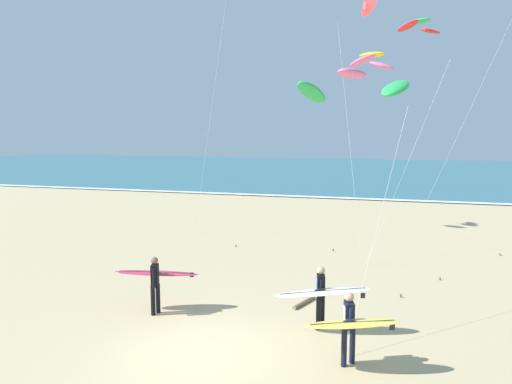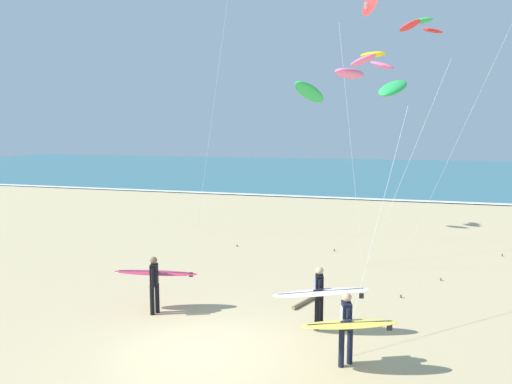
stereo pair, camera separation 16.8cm
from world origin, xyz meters
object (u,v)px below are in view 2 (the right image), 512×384
surfer_third (348,324)px  kite_arc_rose_near (349,85)px  kite_arc_golden_distant (373,61)px  kite_arc_emerald_mid (422,26)px  driftwood_log (304,302)px  kite_delta_scarlet_far (369,4)px  surfer_trailing (320,293)px  surfer_lead (155,277)px

surfer_third → kite_arc_rose_near: size_ratio=0.32×
surfer_third → kite_arc_golden_distant: kite_arc_golden_distant is taller
kite_arc_emerald_mid → driftwood_log: kite_arc_emerald_mid is taller
kite_arc_rose_near → kite_arc_emerald_mid: bearing=82.7°
surfer_third → kite_delta_scarlet_far: size_ratio=0.20×
surfer_trailing → kite_arc_emerald_mid: (2.60, 12.70, 9.27)m
surfer_lead → surfer_third: same height
surfer_lead → kite_arc_rose_near: 7.83m
surfer_lead → kite_arc_golden_distant: kite_arc_golden_distant is taller
surfer_third → kite_arc_golden_distant: (-0.16, 8.57, 6.91)m
kite_arc_rose_near → kite_arc_emerald_mid: size_ratio=0.62×
driftwood_log → kite_delta_scarlet_far: bearing=75.2°
kite_arc_emerald_mid → driftwood_log: bearing=-107.3°
surfer_lead → kite_delta_scarlet_far: kite_delta_scarlet_far is taller
surfer_third → driftwood_log: size_ratio=1.78×
surfer_lead → kite_arc_golden_distant: 11.16m
surfer_trailing → kite_arc_golden_distant: (0.77, 6.70, 6.89)m
kite_delta_scarlet_far → kite_arc_golden_distant: bearing=-46.3°
kite_arc_rose_near → kite_arc_golden_distant: 8.23m
surfer_third → driftwood_log: 4.21m
kite_arc_golden_distant → surfer_third: bearing=-88.9°
kite_delta_scarlet_far → kite_arc_golden_distant: size_ratio=1.29×
surfer_lead → kite_arc_rose_near: (5.66, -1.35, 5.24)m
kite_delta_scarlet_far → surfer_lead: bearing=-127.9°
surfer_third → kite_delta_scarlet_far: bearing=92.5°
kite_arc_rose_near → kite_delta_scarlet_far: bearing=91.7°
surfer_third → kite_arc_rose_near: (-0.14, 0.51, 5.24)m
driftwood_log → kite_arc_emerald_mid: bearing=72.7°
kite_delta_scarlet_far → surfer_third: bearing=-87.5°
surfer_trailing → surfer_third: bearing=-63.5°
kite_arc_emerald_mid → kite_delta_scarlet_far: kite_arc_emerald_mid is taller
surfer_lead → kite_delta_scarlet_far: size_ratio=0.23×
kite_arc_emerald_mid → driftwood_log: (-3.39, -10.86, -10.26)m
kite_arc_golden_distant → kite_arc_emerald_mid: bearing=73.1°
surfer_trailing → kite_arc_emerald_mid: size_ratio=0.24×
kite_delta_scarlet_far → kite_arc_golden_distant: 2.14m
surfer_trailing → kite_arc_rose_near: bearing=-59.7°
driftwood_log → kite_arc_rose_near: bearing=-63.6°
surfer_trailing → kite_arc_golden_distant: size_ratio=0.31×
surfer_lead → kite_arc_golden_distant: (5.63, 6.72, 6.90)m
surfer_trailing → kite_arc_golden_distant: bearing=83.5°
kite_arc_rose_near → driftwood_log: size_ratio=5.51×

